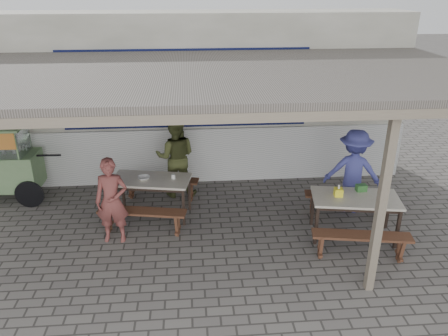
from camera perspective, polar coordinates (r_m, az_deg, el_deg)
name	(u,v)px	position (r m, az deg, el deg)	size (l,w,h in m)	color
ground	(203,259)	(7.09, -2.79, -11.81)	(60.00, 60.00, 0.00)	#605C57
back_wall	(195,98)	(9.67, -3.79, 9.17)	(9.00, 1.28, 3.50)	silver
warung_roof	(198,77)	(6.84, -3.39, 11.78)	(9.00, 4.21, 2.81)	#5F5952
table_left	(151,183)	(8.10, -9.53, -1.89)	(1.53, 0.95, 0.75)	beige
bench_left_street	(142,216)	(7.70, -10.62, -6.18)	(1.55, 0.56, 0.45)	brown
bench_left_wall	(160,184)	(8.81, -8.30, -2.05)	(1.55, 0.56, 0.45)	brown
table_right	(355,201)	(7.66, 16.79, -4.16)	(1.54, 0.99, 0.75)	beige
bench_right_street	(361,241)	(7.23, 17.47, -9.03)	(1.55, 0.54, 0.45)	brown
bench_right_wall	(346,200)	(8.41, 15.69, -4.01)	(1.55, 0.54, 0.45)	brown
vendor_cart	(2,161)	(9.55, -27.02, 0.81)	(1.95, 0.77, 1.54)	#729362
patron_street_side	(112,201)	(7.42, -14.44, -4.20)	(0.54, 0.36, 1.48)	brown
patron_wall_side	(176,157)	(8.77, -6.32, 1.46)	(0.81, 0.63, 1.67)	#484E27
patron_right_table	(353,171)	(8.47, 16.51, -0.41)	(1.04, 0.60, 1.62)	#484BA4
tissue_box	(338,192)	(7.55, 14.71, -3.07)	(0.14, 0.14, 0.14)	yellow
donation_box	(361,188)	(7.84, 17.49, -2.48)	(0.17, 0.12, 0.12)	#30692E
condiment_jar	(173,176)	(8.00, -6.63, -1.10)	(0.08, 0.08, 0.08)	white
condiment_bowl	(144,178)	(8.06, -10.45, -1.26)	(0.22, 0.22, 0.05)	silver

